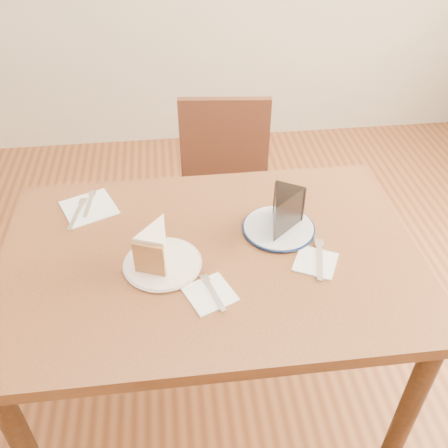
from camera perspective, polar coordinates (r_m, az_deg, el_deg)
ground at (r=2.02m, az=-1.14°, el=-19.15°), size 4.00×4.00×0.00m
table at (r=1.50m, az=-1.46°, el=-6.08°), size 1.20×0.80×0.75m
chair_far at (r=2.07m, az=0.11°, el=2.77°), size 0.48×0.48×0.88m
plate_cream at (r=1.40m, az=-7.03°, el=-4.53°), size 0.21×0.21×0.01m
plate_navy at (r=1.52m, az=6.25°, el=-0.47°), size 0.21×0.21×0.01m
carrot_cake at (r=1.38m, az=-7.58°, el=-2.29°), size 0.12×0.14×0.10m
chocolate_cake at (r=1.47m, az=6.62°, el=1.10°), size 0.15×0.16×0.11m
napkin_cream at (r=1.32m, az=-1.62°, el=-7.99°), size 0.15×0.15×0.00m
napkin_navy at (r=1.43m, az=10.43°, el=-4.30°), size 0.15×0.15×0.00m
napkin_spare at (r=1.65m, az=-15.16°, el=1.81°), size 0.20×0.20×0.00m
fork_cream at (r=1.32m, az=-1.22°, el=-7.86°), size 0.05×0.14×0.00m
knife_navy at (r=1.43m, az=10.87°, el=-3.98°), size 0.06×0.17×0.00m
fork_spare at (r=1.66m, az=-15.16°, el=2.21°), size 0.03×0.14×0.00m
knife_spare at (r=1.63m, az=-16.48°, el=1.09°), size 0.04×0.16×0.00m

